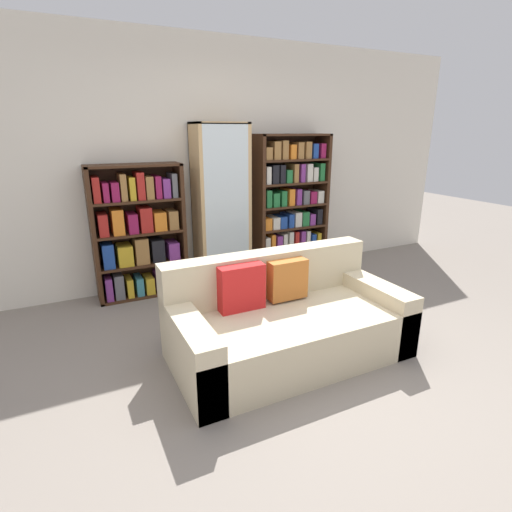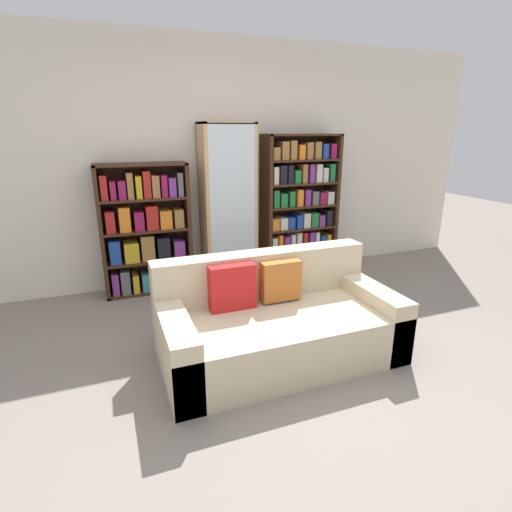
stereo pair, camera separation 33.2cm
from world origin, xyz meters
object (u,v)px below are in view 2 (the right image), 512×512
(display_cabinet, at_px, (228,206))
(wine_bottle, at_px, (269,278))
(bookshelf_right, at_px, (299,207))
(couch, at_px, (276,323))
(bookshelf_left, at_px, (145,231))

(display_cabinet, bearing_deg, wine_bottle, -56.71)
(display_cabinet, distance_m, bookshelf_right, 0.92)
(couch, bearing_deg, wine_bottle, 69.84)
(bookshelf_left, distance_m, display_cabinet, 0.96)
(couch, xyz_separation_m, bookshelf_left, (-0.78, 1.74, 0.41))
(display_cabinet, bearing_deg, bookshelf_left, 179.01)
(display_cabinet, relative_size, wine_bottle, 5.00)
(bookshelf_left, bearing_deg, bookshelf_right, 0.00)
(couch, distance_m, bookshelf_right, 2.11)
(wine_bottle, bearing_deg, bookshelf_right, 39.03)
(wine_bottle, bearing_deg, display_cabinet, 123.29)
(bookshelf_right, height_order, wine_bottle, bookshelf_right)
(bookshelf_right, distance_m, wine_bottle, 1.03)
(bookshelf_right, bearing_deg, display_cabinet, -178.99)
(bookshelf_left, bearing_deg, couch, -65.83)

